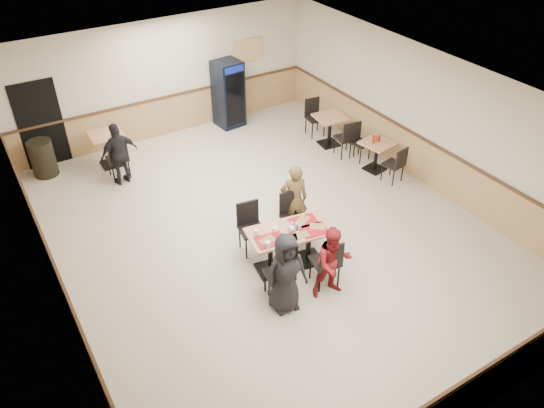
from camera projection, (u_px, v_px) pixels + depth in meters
ground at (268, 231)px, 10.67m from camera, size 10.00×10.00×0.00m
room_shell at (276, 133)px, 12.87m from camera, size 10.00×10.00×10.00m
main_table at (290, 242)px, 9.54m from camera, size 1.62×0.99×0.82m
main_chairs at (287, 244)px, 9.54m from camera, size 1.61×1.97×1.03m
diner_woman_left at (286, 273)px, 8.57m from camera, size 0.78×0.55×1.51m
diner_woman_right at (333, 262)px, 8.88m from camera, size 0.76×0.65×1.38m
diner_man_opposite at (294, 199)px, 10.26m from camera, size 0.65×0.54×1.52m
lone_diner at (119, 154)px, 11.73m from camera, size 0.91×0.47×1.48m
tabletop_clutter at (292, 231)px, 9.32m from camera, size 1.35×0.73×0.12m
side_table_near at (377, 152)px, 12.33m from camera, size 0.78×0.78×0.72m
side_table_near_chair_south at (393, 163)px, 11.94m from camera, size 0.49×0.49×0.92m
side_table_near_chair_north at (361, 142)px, 12.75m from camera, size 0.49×0.49×0.92m
side_table_far at (330, 126)px, 13.31m from camera, size 0.80×0.80×0.78m
side_table_far_chair_south at (345, 137)px, 12.89m from camera, size 0.51×0.51×0.99m
side_table_far_chair_north at (315, 118)px, 13.76m from camera, size 0.51×0.51×0.99m
condiment_caddy at (376, 139)px, 12.16m from camera, size 0.23×0.06×0.20m
back_table at (108, 145)px, 12.49m from camera, size 0.78×0.78×0.81m
back_table_chair_lone at (117, 157)px, 12.05m from camera, size 0.49×0.49×1.03m
pepsi_cooler at (228, 94)px, 14.02m from camera, size 0.73×0.74×1.77m
trash_bin at (43, 158)px, 12.18m from camera, size 0.55×0.55×0.87m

